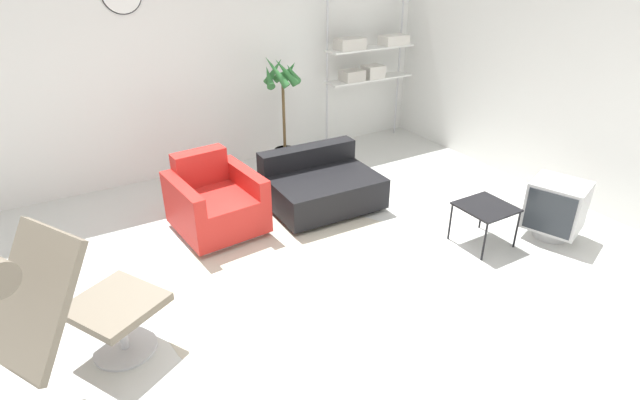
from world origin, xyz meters
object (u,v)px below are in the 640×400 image
(armchair_red, at_px, (215,204))
(crt_television, at_px, (556,208))
(lounge_chair, at_px, (53,297))
(potted_plant, at_px, (283,115))
(couch_low, at_px, (321,187))
(side_table, at_px, (486,209))
(shelf_unit, at_px, (368,59))

(armchair_red, xyz_separation_m, crt_television, (2.80, -1.83, 0.03))
(lounge_chair, relative_size, armchair_red, 1.38)
(potted_plant, bearing_deg, couch_low, -97.38)
(lounge_chair, relative_size, potted_plant, 0.84)
(crt_television, height_order, potted_plant, potted_plant)
(lounge_chair, height_order, potted_plant, potted_plant)
(crt_television, distance_m, potted_plant, 3.28)
(couch_low, height_order, crt_television, couch_low)
(couch_low, bearing_deg, side_table, 123.98)
(side_table, height_order, shelf_unit, shelf_unit)
(crt_television, height_order, shelf_unit, shelf_unit)
(couch_low, distance_m, crt_television, 2.38)
(crt_television, bearing_deg, shelf_unit, -18.95)
(side_table, bearing_deg, lounge_chair, 178.39)
(armchair_red, bearing_deg, potted_plant, -146.05)
(armchair_red, height_order, couch_low, armchair_red)
(couch_low, bearing_deg, crt_television, 134.77)
(couch_low, xyz_separation_m, shelf_unit, (1.58, 1.39, 0.98))
(lounge_chair, bearing_deg, crt_television, 56.09)
(couch_low, xyz_separation_m, side_table, (0.93, -1.48, 0.14))
(potted_plant, height_order, shelf_unit, shelf_unit)
(side_table, xyz_separation_m, crt_television, (0.69, -0.26, -0.05))
(armchair_red, bearing_deg, couch_low, 170.83)
(armchair_red, distance_m, shelf_unit, 3.19)
(lounge_chair, height_order, couch_low, lounge_chair)
(couch_low, distance_m, potted_plant, 1.26)
(couch_low, bearing_deg, potted_plant, -95.60)
(lounge_chair, xyz_separation_m, side_table, (3.62, -0.10, -0.36))
(couch_low, height_order, side_table, couch_low)
(armchair_red, xyz_separation_m, side_table, (2.11, -1.57, 0.08))
(couch_low, bearing_deg, armchair_red, -2.51)
(armchair_red, distance_m, side_table, 2.63)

